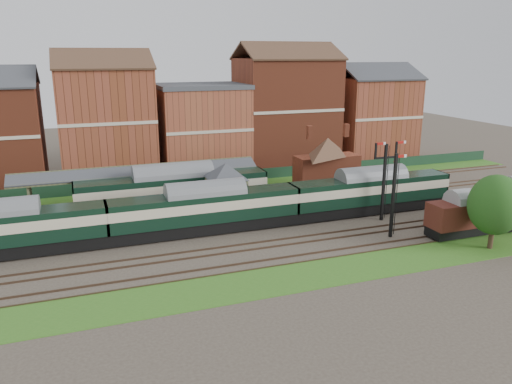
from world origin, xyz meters
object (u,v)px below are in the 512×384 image
object	(u,v)px
signal_box	(226,190)
semaphore_bracket	(385,177)
platform_railcar	(174,191)
dmu_train	(206,208)
goods_van_a	(458,216)

from	to	relation	value
signal_box	semaphore_bracket	size ratio (longest dim) A/B	0.73
signal_box	platform_railcar	size ratio (longest dim) A/B	0.30
dmu_train	goods_van_a	xyz separation A→B (m)	(22.00, -9.00, -0.44)
signal_box	goods_van_a	distance (m)	22.62
platform_railcar	goods_van_a	bearing A→B (deg)	-33.06
signal_box	semaphore_bracket	world-z (taller)	semaphore_bracket
signal_box	platform_railcar	world-z (taller)	signal_box
signal_box	semaphore_bracket	bearing A→B (deg)	-20.92
signal_box	dmu_train	world-z (taller)	signal_box
dmu_train	platform_railcar	bearing A→B (deg)	105.60
goods_van_a	semaphore_bracket	bearing A→B (deg)	121.21
dmu_train	goods_van_a	bearing A→B (deg)	-22.25
semaphore_bracket	dmu_train	bearing A→B (deg)	172.12
signal_box	goods_van_a	size ratio (longest dim) A/B	1.03
signal_box	platform_railcar	bearing A→B (deg)	146.12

